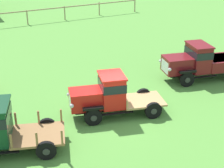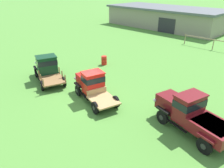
# 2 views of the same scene
# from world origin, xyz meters

# --- Properties ---
(ground_plane) EXTENTS (240.00, 240.00, 0.00)m
(ground_plane) POSITION_xyz_m (0.00, 0.00, 0.00)
(ground_plane) COLOR #518E38
(paddock_fence) EXTENTS (16.06, 0.53, 1.36)m
(paddock_fence) POSITION_xyz_m (4.76, 19.55, 0.99)
(paddock_fence) COLOR #997F60
(paddock_fence) RESTS_ON ground
(vintage_truck_second_in_line) EXTENTS (4.87, 2.66, 2.12)m
(vintage_truck_second_in_line) POSITION_xyz_m (-0.15, 0.25, 1.10)
(vintage_truck_second_in_line) COLOR black
(vintage_truck_second_in_line) RESTS_ON ground
(vintage_truck_midrow_center) EXTENTS (5.12, 2.93, 2.20)m
(vintage_truck_midrow_center) POSITION_xyz_m (6.83, 1.75, 1.11)
(vintage_truck_midrow_center) COLOR black
(vintage_truck_midrow_center) RESTS_ON ground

